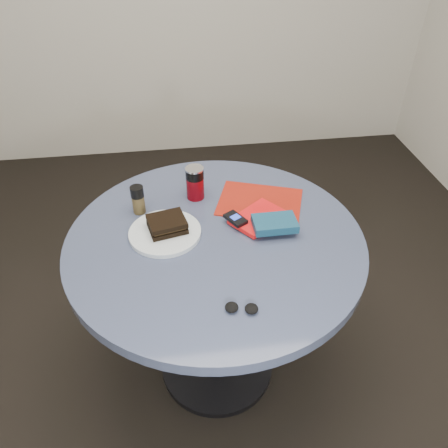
{
  "coord_description": "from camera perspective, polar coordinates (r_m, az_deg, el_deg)",
  "views": [
    {
      "loc": [
        -0.12,
        -1.11,
        1.69
      ],
      "look_at": [
        0.03,
        0.0,
        0.8
      ],
      "focal_mm": 35.0,
      "sensor_mm": 36.0,
      "label": 1
    }
  ],
  "objects": [
    {
      "name": "plate",
      "position": [
        1.48,
        -7.71,
        -1.13
      ],
      "size": [
        0.32,
        0.32,
        0.02
      ],
      "primitive_type": "cylinder",
      "rotation": [
        0.0,
        0.0,
        -0.43
      ],
      "color": "silver",
      "rests_on": "table"
    },
    {
      "name": "headphones",
      "position": [
        1.23,
        2.31,
        -10.91
      ],
      "size": [
        0.1,
        0.06,
        0.02
      ],
      "color": "black",
      "rests_on": "table"
    },
    {
      "name": "soda_can",
      "position": [
        1.61,
        -3.8,
        5.39
      ],
      "size": [
        0.07,
        0.07,
        0.13
      ],
      "color": "#68050D",
      "rests_on": "table"
    },
    {
      "name": "red_book",
      "position": [
        1.53,
        4.5,
        0.84
      ],
      "size": [
        0.22,
        0.21,
        0.02
      ],
      "primitive_type": "cube",
      "rotation": [
        0.0,
        0.0,
        0.66
      ],
      "color": "red",
      "rests_on": "magazine"
    },
    {
      "name": "sandwich",
      "position": [
        1.47,
        -7.45,
        -0.0
      ],
      "size": [
        0.14,
        0.13,
        0.04
      ],
      "color": "black",
      "rests_on": "plate"
    },
    {
      "name": "pepper_grinder",
      "position": [
        1.57,
        -11.16,
        3.16
      ],
      "size": [
        0.06,
        0.06,
        0.11
      ],
      "color": "#473A1E",
      "rests_on": "table"
    },
    {
      "name": "ground",
      "position": [
        2.03,
        -0.88,
        -18.03
      ],
      "size": [
        4.0,
        4.0,
        0.0
      ],
      "primitive_type": "plane",
      "color": "black",
      "rests_on": "ground"
    },
    {
      "name": "table",
      "position": [
        1.57,
        -1.09,
        -6.18
      ],
      "size": [
        1.0,
        1.0,
        0.75
      ],
      "color": "black",
      "rests_on": "ground"
    },
    {
      "name": "novel",
      "position": [
        1.47,
        6.63,
        0.08
      ],
      "size": [
        0.15,
        0.1,
        0.03
      ],
      "primitive_type": "cube",
      "rotation": [
        0.0,
        0.0,
        0.01
      ],
      "color": "navy",
      "rests_on": "red_book"
    },
    {
      "name": "magazine",
      "position": [
        1.62,
        4.7,
        2.89
      ],
      "size": [
        0.36,
        0.31,
        0.01
      ],
      "primitive_type": "cube",
      "rotation": [
        0.0,
        0.0,
        -0.34
      ],
      "color": "maroon",
      "rests_on": "table"
    },
    {
      "name": "mp3_player",
      "position": [
        1.49,
        1.51,
        0.69
      ],
      "size": [
        0.08,
        0.09,
        0.01
      ],
      "color": "black",
      "rests_on": "red_book"
    }
  ]
}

